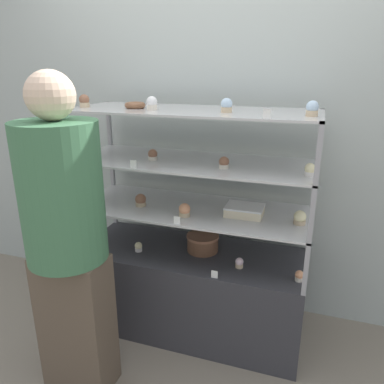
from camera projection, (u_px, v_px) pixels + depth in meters
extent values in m
plane|color=gray|center=(192.00, 325.00, 2.53)|extent=(20.00, 20.00, 0.00)
cube|color=#A8B2AD|center=(212.00, 123.00, 2.49)|extent=(8.00, 0.05, 2.60)
cube|color=#333338|center=(192.00, 289.00, 2.44)|extent=(1.40, 0.55, 0.55)
cube|color=#99999E|center=(115.00, 204.00, 2.75)|extent=(0.02, 0.02, 0.29)
cube|color=#99999E|center=(310.00, 228.00, 2.33)|extent=(0.02, 0.02, 0.29)
cube|color=#99999E|center=(71.00, 232.00, 2.28)|extent=(0.02, 0.02, 0.29)
cube|color=#99999E|center=(306.00, 269.00, 1.86)|extent=(0.02, 0.02, 0.29)
cube|color=silver|center=(192.00, 209.00, 2.26)|extent=(1.40, 0.55, 0.01)
cube|color=#99999E|center=(112.00, 165.00, 2.66)|extent=(0.02, 0.02, 0.29)
cube|color=#99999E|center=(315.00, 183.00, 2.24)|extent=(0.02, 0.02, 0.29)
cube|color=#99999E|center=(66.00, 187.00, 2.18)|extent=(0.02, 0.02, 0.29)
cube|color=#99999E|center=(312.00, 215.00, 1.77)|extent=(0.02, 0.02, 0.29)
cube|color=silver|center=(192.00, 162.00, 2.17)|extent=(1.40, 0.55, 0.01)
cube|color=#99999E|center=(109.00, 124.00, 2.56)|extent=(0.02, 0.02, 0.29)
cube|color=#99999E|center=(320.00, 135.00, 2.15)|extent=(0.02, 0.02, 0.29)
cube|color=#99999E|center=(61.00, 137.00, 2.09)|extent=(0.02, 0.02, 0.29)
cube|color=#99999E|center=(319.00, 154.00, 1.67)|extent=(0.02, 0.02, 0.29)
cube|color=silver|center=(192.00, 111.00, 2.07)|extent=(1.40, 0.55, 0.01)
cylinder|color=brown|center=(203.00, 244.00, 2.35)|extent=(0.19, 0.19, 0.09)
cylinder|color=#8C5B42|center=(203.00, 236.00, 2.33)|extent=(0.20, 0.20, 0.02)
cube|color=beige|center=(244.00, 211.00, 2.14)|extent=(0.21, 0.16, 0.05)
cube|color=white|center=(245.00, 207.00, 2.14)|extent=(0.21, 0.16, 0.01)
cylinder|color=#CCB28C|center=(94.00, 242.00, 2.45)|extent=(0.04, 0.04, 0.02)
sphere|color=silver|center=(94.00, 239.00, 2.44)|extent=(0.05, 0.05, 0.05)
cylinder|color=white|center=(139.00, 249.00, 2.35)|extent=(0.04, 0.04, 0.02)
sphere|color=#F4EAB2|center=(138.00, 246.00, 2.35)|extent=(0.05, 0.05, 0.05)
cylinder|color=#CCB28C|center=(239.00, 265.00, 2.16)|extent=(0.04, 0.04, 0.02)
sphere|color=silver|center=(239.00, 262.00, 2.15)|extent=(0.05, 0.05, 0.05)
cylinder|color=beige|center=(299.00, 279.00, 2.03)|extent=(0.04, 0.04, 0.02)
sphere|color=#E5996B|center=(299.00, 275.00, 2.02)|extent=(0.05, 0.05, 0.05)
cube|color=white|center=(214.00, 274.00, 2.05)|extent=(0.04, 0.00, 0.04)
cylinder|color=white|center=(94.00, 198.00, 2.40)|extent=(0.06, 0.06, 0.02)
sphere|color=white|center=(93.00, 193.00, 2.39)|extent=(0.07, 0.07, 0.07)
cylinder|color=#CCB28C|center=(141.00, 204.00, 2.29)|extent=(0.06, 0.06, 0.02)
sphere|color=#8C5B42|center=(141.00, 199.00, 2.28)|extent=(0.07, 0.07, 0.07)
cylinder|color=#CCB28C|center=(185.00, 214.00, 2.13)|extent=(0.06, 0.06, 0.02)
sphere|color=#E5996B|center=(185.00, 209.00, 2.12)|extent=(0.07, 0.07, 0.07)
cylinder|color=#CCB28C|center=(299.00, 222.00, 2.03)|extent=(0.06, 0.06, 0.02)
sphere|color=#F4EAB2|center=(300.00, 217.00, 2.02)|extent=(0.07, 0.07, 0.07)
cube|color=white|center=(177.00, 220.00, 2.02)|extent=(0.04, 0.00, 0.04)
cylinder|color=#CCB28C|center=(83.00, 156.00, 2.24)|extent=(0.05, 0.05, 0.02)
sphere|color=#8C5B42|center=(82.00, 151.00, 2.23)|extent=(0.06, 0.06, 0.06)
cylinder|color=beige|center=(153.00, 158.00, 2.18)|extent=(0.05, 0.05, 0.02)
sphere|color=#8C5B42|center=(153.00, 154.00, 2.17)|extent=(0.06, 0.06, 0.06)
cylinder|color=beige|center=(224.00, 166.00, 2.00)|extent=(0.05, 0.05, 0.02)
sphere|color=#8C5B42|center=(224.00, 162.00, 2.00)|extent=(0.06, 0.06, 0.06)
cylinder|color=white|center=(310.00, 174.00, 1.87)|extent=(0.05, 0.05, 0.02)
sphere|color=#F4EAB2|center=(310.00, 169.00, 1.86)|extent=(0.06, 0.06, 0.06)
cube|color=white|center=(133.00, 164.00, 2.00)|extent=(0.04, 0.00, 0.04)
cylinder|color=#CCB28C|center=(85.00, 105.00, 2.18)|extent=(0.06, 0.06, 0.03)
sphere|color=#8C5B42|center=(84.00, 100.00, 2.17)|extent=(0.06, 0.06, 0.06)
cylinder|color=beige|center=(152.00, 107.00, 2.04)|extent=(0.06, 0.06, 0.03)
sphere|color=white|center=(152.00, 102.00, 2.03)|extent=(0.06, 0.06, 0.06)
cylinder|color=#CCB28C|center=(226.00, 110.00, 1.93)|extent=(0.06, 0.06, 0.03)
sphere|color=silver|center=(227.00, 104.00, 1.92)|extent=(0.06, 0.06, 0.06)
cylinder|color=#CCB28C|center=(312.00, 113.00, 1.79)|extent=(0.06, 0.06, 0.03)
sphere|color=silver|center=(312.00, 107.00, 1.78)|extent=(0.06, 0.06, 0.06)
cube|color=white|center=(267.00, 114.00, 1.70)|extent=(0.04, 0.00, 0.04)
torus|color=brown|center=(135.00, 105.00, 2.13)|extent=(0.12, 0.12, 0.03)
cube|color=brown|center=(77.00, 322.00, 1.96)|extent=(0.37, 0.20, 0.77)
cylinder|color=#3F724C|center=(62.00, 193.00, 1.74)|extent=(0.38, 0.38, 0.67)
sphere|color=beige|center=(50.00, 95.00, 1.60)|extent=(0.22, 0.22, 0.22)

